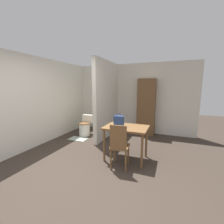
{
  "coord_description": "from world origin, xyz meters",
  "views": [
    {
      "loc": [
        1.57,
        -2.19,
        1.67
      ],
      "look_at": [
        0.14,
        1.4,
        1.02
      ],
      "focal_mm": 24.0,
      "sensor_mm": 36.0,
      "label": 1
    }
  ],
  "objects_px": {
    "handbag": "(119,121)",
    "toilet": "(85,127)",
    "dining_table": "(126,131)",
    "wooden_cabinet": "(146,107)",
    "wooden_chair": "(119,145)"
  },
  "relations": [
    {
      "from": "handbag",
      "to": "toilet",
      "type": "bearing_deg",
      "value": 143.06
    },
    {
      "from": "dining_table",
      "to": "handbag",
      "type": "height_order",
      "value": "handbag"
    },
    {
      "from": "dining_table",
      "to": "handbag",
      "type": "bearing_deg",
      "value": -151.62
    },
    {
      "from": "dining_table",
      "to": "handbag",
      "type": "relative_size",
      "value": 3.05
    },
    {
      "from": "toilet",
      "to": "dining_table",
      "type": "bearing_deg",
      "value": -32.89
    },
    {
      "from": "dining_table",
      "to": "handbag",
      "type": "xyz_separation_m",
      "value": [
        -0.15,
        -0.08,
        0.24
      ]
    },
    {
      "from": "wooden_cabinet",
      "to": "wooden_chair",
      "type": "bearing_deg",
      "value": -92.92
    },
    {
      "from": "dining_table",
      "to": "wooden_chair",
      "type": "bearing_deg",
      "value": -90.7
    },
    {
      "from": "handbag",
      "to": "wooden_cabinet",
      "type": "distance_m",
      "value": 2.14
    },
    {
      "from": "wooden_chair",
      "to": "handbag",
      "type": "xyz_separation_m",
      "value": [
        -0.14,
        0.38,
        0.4
      ]
    },
    {
      "from": "wooden_chair",
      "to": "toilet",
      "type": "distance_m",
      "value": 2.46
    },
    {
      "from": "handbag",
      "to": "dining_table",
      "type": "bearing_deg",
      "value": 28.38
    },
    {
      "from": "toilet",
      "to": "wooden_chair",
      "type": "bearing_deg",
      "value": -42.05
    },
    {
      "from": "wooden_chair",
      "to": "toilet",
      "type": "bearing_deg",
      "value": 131.55
    },
    {
      "from": "wooden_cabinet",
      "to": "dining_table",
      "type": "bearing_deg",
      "value": -93.42
    }
  ]
}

